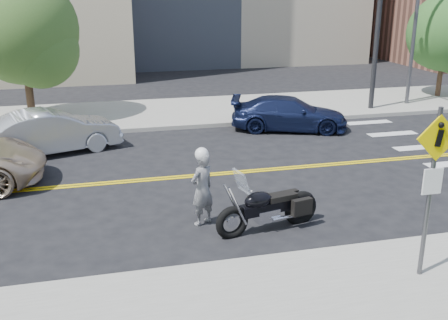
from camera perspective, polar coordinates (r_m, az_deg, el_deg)
name	(u,v)px	position (r m, az deg, el deg)	size (l,w,h in m)	color
ground_plane	(145,180)	(14.31, -8.59, -2.17)	(120.00, 120.00, 0.00)	black
sidewalk_far	(126,115)	(21.47, -10.59, 4.85)	(60.00, 5.00, 0.15)	#9E9B91
lamp_post	(417,8)	(23.82, 20.27, 15.29)	(0.16, 0.16, 8.00)	#4C4C51
pedestrian_sign	(432,178)	(9.33, 21.73, -1.79)	(0.78, 0.08, 3.00)	#4C4C51
motorcyclist	(202,187)	(11.30, -2.39, -2.90)	(0.72, 0.65, 1.75)	#B9B8BD
motorcycle	(269,198)	(11.13, 4.90, -4.15)	(2.36, 0.72, 1.44)	black
parked_car_silver	(52,132)	(17.15, -18.26, 2.94)	(1.45, 4.15, 1.37)	#B9BCC1
parked_car_blue	(289,114)	(19.17, 7.10, 5.04)	(1.69, 4.17, 1.21)	#172046
tree_far_a	(22,29)	(20.96, -21.13, 13.15)	(4.05, 4.05, 5.54)	#382619
tree_far_b	(445,33)	(26.12, 22.96, 12.60)	(3.40, 3.40, 4.70)	#382619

